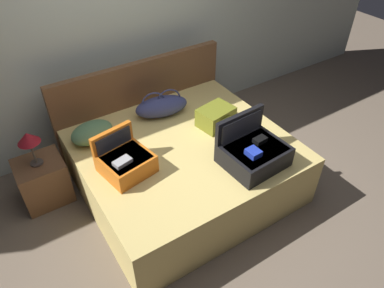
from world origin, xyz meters
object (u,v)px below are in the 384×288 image
hard_case_large (253,152)px  table_lamp (28,139)px  bed (185,166)px  duffel_bag (162,106)px  nightstand (44,181)px  hard_case_medium (125,161)px  hard_case_small (216,117)px  pillow_near_headboard (92,132)px

hard_case_large → table_lamp: bearing=141.1°
bed → hard_case_large: bearing=-54.8°
bed → duffel_bag: (0.06, 0.56, 0.39)m
hard_case_large → nightstand: hard_case_large is taller
duffel_bag → table_lamp: size_ratio=1.67×
hard_case_medium → hard_case_large: bearing=-38.1°
hard_case_large → duffel_bag: (-0.31, 1.09, -0.01)m
hard_case_small → table_lamp: table_lamp is taller
hard_case_medium → hard_case_small: hard_case_medium is taller
table_lamp → pillow_near_headboard: bearing=-8.0°
hard_case_large → nightstand: (-1.62, 1.15, -0.45)m
hard_case_large → table_lamp: size_ratio=1.55×
hard_case_medium → duffel_bag: 0.89m
hard_case_small → nightstand: (-1.67, 0.51, -0.43)m
nightstand → bed: bearing=-26.5°
hard_case_small → hard_case_large: bearing=-105.3°
hard_case_large → hard_case_small: (0.06, 0.64, -0.02)m
hard_case_large → hard_case_medium: 1.11m
table_lamp → hard_case_large: bearing=-35.5°
duffel_bag → hard_case_small: bearing=-50.7°
hard_case_large → nightstand: 2.04m
hard_case_medium → table_lamp: bearing=123.8°
nightstand → table_lamp: table_lamp is taller
bed → pillow_near_headboard: size_ratio=4.66×
hard_case_large → duffel_bag: hard_case_large is taller
bed → hard_case_small: hard_case_small is taller
bed → hard_case_small: (0.43, 0.10, 0.38)m
pillow_near_headboard → table_lamp: (-0.54, 0.08, 0.10)m
pillow_near_headboard → hard_case_small: bearing=-21.1°
hard_case_small → nightstand: 1.80m
hard_case_medium → table_lamp: 0.90m
bed → hard_case_small: size_ratio=5.05×
bed → hard_case_medium: size_ratio=4.15×
bed → hard_case_medium: 0.72m
pillow_near_headboard → hard_case_large: bearing=-45.0°
hard_case_large → duffel_bag: 1.13m
hard_case_medium → nightstand: 1.00m
bed → hard_case_large: hard_case_large is taller
bed → hard_case_large: size_ratio=3.49×
bed → nightstand: bed is taller
nightstand → pillow_near_headboard: bearing=-8.0°
bed → nightstand: bearing=153.5°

